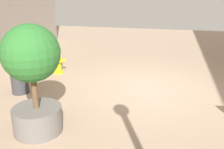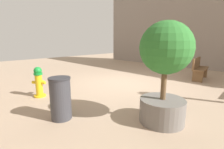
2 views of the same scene
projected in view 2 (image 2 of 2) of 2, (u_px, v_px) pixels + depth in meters
The scene contains 5 objects.
ground_plane at pixel (124, 83), 6.73m from camera, with size 23.40×23.40×0.00m, color tan.
fire_hydrant at pixel (39, 82), 5.04m from camera, with size 0.40×0.40×0.93m.
bench_near at pixel (199, 68), 7.33m from camera, with size 1.51×0.64×0.95m.
planter_tree at pixel (165, 66), 3.30m from camera, with size 1.05×1.05×2.09m.
trash_bin at pixel (61, 98), 3.59m from camera, with size 0.47×0.47×0.94m.
Camera 2 is at (4.94, 4.28, 1.71)m, focal length 26.45 mm.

